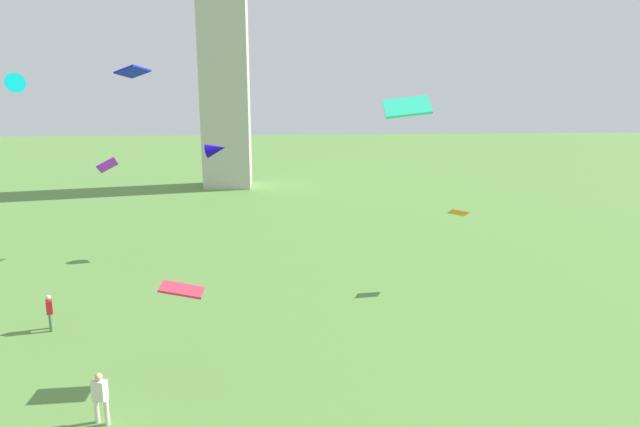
% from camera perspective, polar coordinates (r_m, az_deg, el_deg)
% --- Properties ---
extents(person_1, '(0.53, 0.43, 1.79)m').
position_cam_1_polar(person_1, '(20.37, -21.32, -16.72)').
color(person_1, silver).
rests_on(person_1, ground_plane).
extents(person_2, '(0.38, 0.49, 1.66)m').
position_cam_1_polar(person_2, '(28.30, -25.63, -8.79)').
color(person_2, '#51754C').
rests_on(person_2, ground_plane).
extents(kite_flying_1, '(2.03, 1.89, 0.69)m').
position_cam_1_polar(kite_flying_1, '(32.21, -18.41, 13.43)').
color(kite_flying_1, '#0A14D8').
extents(kite_flying_2, '(1.09, 0.70, 0.58)m').
position_cam_1_polar(kite_flying_2, '(31.01, 13.83, 0.09)').
color(kite_flying_2, orange).
extents(kite_flying_3, '(1.48, 1.05, 0.73)m').
position_cam_1_polar(kite_flying_3, '(18.42, 8.77, 10.61)').
color(kite_flying_3, '#2CE9B4').
extents(kite_flying_4, '(1.93, 2.14, 1.50)m').
position_cam_1_polar(kite_flying_4, '(37.62, -28.56, 11.21)').
color(kite_flying_4, '#05C1C8').
extents(kite_flying_5, '(1.52, 1.07, 0.41)m').
position_cam_1_polar(kite_flying_5, '(21.27, -13.77, -7.46)').
color(kite_flying_5, '#D42D44').
extents(kite_flying_6, '(1.49, 1.03, 1.13)m').
position_cam_1_polar(kite_flying_6, '(36.72, -10.46, 6.39)').
color(kite_flying_6, '#1505C3').
extents(kite_flying_7, '(1.32, 2.00, 1.22)m').
position_cam_1_polar(kite_flying_7, '(38.04, -20.67, 4.58)').
color(kite_flying_7, '#A412F2').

